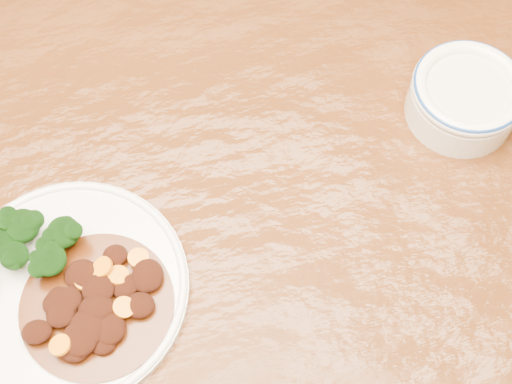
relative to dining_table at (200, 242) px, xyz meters
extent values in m
plane|color=#452511|center=(0.00, 0.00, -0.67)|extent=(4.00, 4.00, 0.00)
cube|color=#4D250D|center=(0.00, 0.00, 0.06)|extent=(1.60, 1.07, 0.04)
cylinder|color=#3D1C0F|center=(0.64, 0.47, -0.32)|extent=(0.06, 0.06, 0.71)
cylinder|color=silver|center=(-0.14, -0.07, 0.09)|extent=(0.26, 0.26, 0.01)
torus|color=silver|center=(-0.14, -0.07, 0.09)|extent=(0.26, 0.26, 0.01)
cylinder|color=#78964D|center=(-0.18, 0.00, 0.10)|extent=(0.01, 0.01, 0.02)
ellipsoid|color=black|center=(-0.18, 0.00, 0.12)|extent=(0.04, 0.04, 0.03)
cylinder|color=#78964D|center=(-0.21, -0.02, 0.10)|extent=(0.01, 0.01, 0.02)
ellipsoid|color=black|center=(-0.21, -0.02, 0.12)|extent=(0.03, 0.03, 0.03)
cylinder|color=#78964D|center=(-0.19, -0.04, 0.10)|extent=(0.01, 0.01, 0.02)
ellipsoid|color=black|center=(-0.19, -0.04, 0.12)|extent=(0.03, 0.03, 0.02)
cylinder|color=#78964D|center=(-0.14, -0.02, 0.10)|extent=(0.01, 0.01, 0.02)
ellipsoid|color=black|center=(-0.14, -0.02, 0.12)|extent=(0.04, 0.04, 0.03)
cylinder|color=#78964D|center=(-0.16, -0.05, 0.10)|extent=(0.01, 0.01, 0.02)
ellipsoid|color=black|center=(-0.16, -0.05, 0.12)|extent=(0.04, 0.04, 0.03)
cylinder|color=#4C1C08|center=(-0.11, -0.10, 0.09)|extent=(0.16, 0.16, 0.00)
ellipsoid|color=black|center=(-0.14, -0.10, 0.10)|extent=(0.02, 0.02, 0.01)
ellipsoid|color=black|center=(-0.12, -0.12, 0.11)|extent=(0.04, 0.04, 0.02)
ellipsoid|color=black|center=(-0.13, -0.13, 0.11)|extent=(0.04, 0.04, 0.02)
ellipsoid|color=black|center=(-0.14, -0.09, 0.10)|extent=(0.03, 0.03, 0.01)
ellipsoid|color=black|center=(-0.15, -0.09, 0.10)|extent=(0.03, 0.03, 0.01)
ellipsoid|color=black|center=(-0.11, -0.09, 0.10)|extent=(0.03, 0.02, 0.01)
ellipsoid|color=black|center=(-0.11, -0.08, 0.11)|extent=(0.03, 0.03, 0.02)
ellipsoid|color=black|center=(-0.16, -0.05, 0.10)|extent=(0.02, 0.02, 0.01)
ellipsoid|color=black|center=(-0.11, -0.06, 0.10)|extent=(0.02, 0.02, 0.01)
ellipsoid|color=black|center=(-0.14, -0.14, 0.10)|extent=(0.03, 0.04, 0.02)
ellipsoid|color=black|center=(-0.15, -0.09, 0.10)|extent=(0.03, 0.03, 0.01)
ellipsoid|color=black|center=(-0.09, -0.05, 0.10)|extent=(0.03, 0.02, 0.01)
ellipsoid|color=black|center=(-0.17, -0.12, 0.11)|extent=(0.03, 0.03, 0.02)
ellipsoid|color=black|center=(-0.08, -0.08, 0.10)|extent=(0.02, 0.02, 0.01)
ellipsoid|color=black|center=(-0.06, -0.08, 0.10)|extent=(0.03, 0.03, 0.02)
ellipsoid|color=black|center=(-0.11, -0.10, 0.11)|extent=(0.04, 0.03, 0.02)
ellipsoid|color=black|center=(-0.13, -0.06, 0.10)|extent=(0.04, 0.04, 0.02)
ellipsoid|color=black|center=(-0.06, -0.07, 0.10)|extent=(0.03, 0.04, 0.02)
ellipsoid|color=black|center=(-0.13, -0.13, 0.10)|extent=(0.02, 0.02, 0.01)
ellipsoid|color=black|center=(-0.07, -0.11, 0.10)|extent=(0.03, 0.03, 0.02)
ellipsoid|color=black|center=(-0.10, -0.13, 0.10)|extent=(0.03, 0.04, 0.02)
ellipsoid|color=black|center=(-0.08, -0.08, 0.10)|extent=(0.03, 0.02, 0.01)
ellipsoid|color=black|center=(-0.15, -0.10, 0.10)|extent=(0.03, 0.03, 0.01)
ellipsoid|color=black|center=(-0.11, -0.14, 0.10)|extent=(0.03, 0.03, 0.01)
cylinder|color=orange|center=(-0.15, -0.14, 0.11)|extent=(0.02, 0.03, 0.01)
cylinder|color=orange|center=(-0.09, -0.07, 0.10)|extent=(0.03, 0.03, 0.01)
cylinder|color=orange|center=(-0.12, -0.07, 0.10)|extent=(0.02, 0.02, 0.01)
cylinder|color=orange|center=(-0.10, -0.06, 0.11)|extent=(0.03, 0.03, 0.02)
cylinder|color=orange|center=(-0.08, -0.11, 0.11)|extent=(0.03, 0.03, 0.01)
cylinder|color=orange|center=(-0.06, -0.05, 0.10)|extent=(0.03, 0.03, 0.01)
cylinder|color=orange|center=(-0.10, -0.07, 0.11)|extent=(0.03, 0.03, 0.01)
cylinder|color=orange|center=(-0.12, -0.12, 0.10)|extent=(0.03, 0.03, 0.01)
cylinder|color=silver|center=(0.34, 0.09, 0.10)|extent=(0.13, 0.13, 0.04)
cylinder|color=beige|center=(0.34, 0.09, 0.13)|extent=(0.10, 0.10, 0.01)
torus|color=silver|center=(0.34, 0.09, 0.13)|extent=(0.13, 0.13, 0.02)
torus|color=navy|center=(0.34, 0.09, 0.14)|extent=(0.13, 0.13, 0.01)
camera|label=1|loc=(0.02, -0.35, 0.82)|focal=50.00mm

